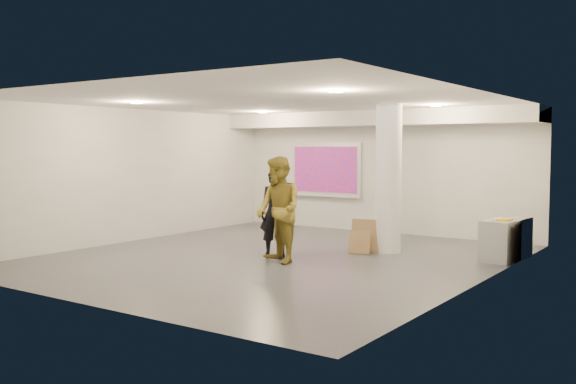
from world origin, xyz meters
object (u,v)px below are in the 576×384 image
Objects in this scene: column at (388,179)px; woman at (276,213)px; projection_screen at (325,170)px; credenza at (506,239)px; man at (279,210)px.

column is 2.42m from woman.
projection_screen is 1.58× the size of credenza.
man is (-1.14, -2.23, -0.51)m from column.
projection_screen is (-3.10, 2.65, 0.03)m from column.
woman is (-3.79, -2.24, 0.47)m from credenza.
woman is at bearing 158.64° from man.
woman is (1.53, -4.38, -0.67)m from projection_screen.
projection_screen is at bearing 163.31° from credenza.
column is 1.43× the size of projection_screen.
man is at bearing -68.12° from projection_screen.
woman is at bearing -144.15° from credenza.
column is at bearing 90.97° from man.
column is 2.26× the size of credenza.
projection_screen reaches higher than credenza.
projection_screen is 5.29m from man.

